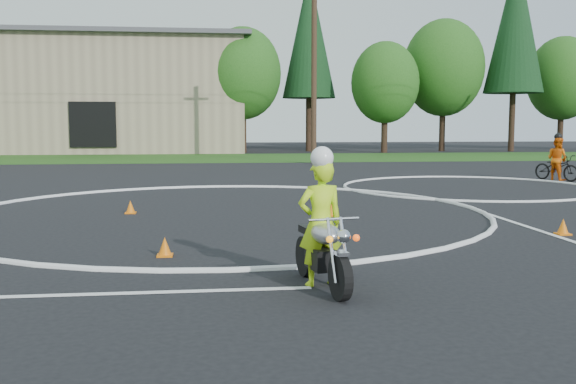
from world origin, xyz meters
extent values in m
plane|color=black|center=(0.00, 0.00, 0.00)|extent=(120.00, 120.00, 0.00)
cube|color=#1E4714|center=(0.00, 27.00, 0.01)|extent=(120.00, 10.00, 0.02)
torus|color=silver|center=(0.00, 3.00, 0.01)|extent=(12.12, 12.12, 0.12)
torus|color=silver|center=(8.00, 8.00, 0.01)|extent=(8.10, 8.10, 0.10)
cylinder|color=black|center=(1.25, -4.59, 0.27)|extent=(0.20, 0.55, 0.54)
cylinder|color=black|center=(1.03, -3.35, 0.27)|extent=(0.20, 0.55, 0.54)
cube|color=black|center=(1.13, -3.93, 0.36)|extent=(0.34, 0.53, 0.27)
ellipsoid|color=#B0B1B5|center=(1.16, -4.10, 0.70)|extent=(0.42, 0.63, 0.25)
cube|color=black|center=(1.08, -3.66, 0.67)|extent=(0.33, 0.58, 0.09)
cylinder|color=silver|center=(1.16, -4.54, 0.59)|extent=(0.10, 0.33, 0.73)
cylinder|color=silver|center=(1.32, -4.51, 0.59)|extent=(0.10, 0.33, 0.73)
cube|color=white|center=(1.26, -4.61, 0.56)|extent=(0.16, 0.22, 0.05)
cylinder|color=white|center=(1.21, -4.37, 0.92)|extent=(0.63, 0.15, 0.03)
sphere|color=silver|center=(1.27, -4.68, 0.77)|extent=(0.16, 0.16, 0.16)
sphere|color=orange|center=(1.11, -4.69, 0.74)|extent=(0.08, 0.08, 0.08)
sphere|color=#ED460B|center=(1.43, -4.64, 0.74)|extent=(0.08, 0.08, 0.08)
cylinder|color=white|center=(1.21, -3.55, 0.27)|extent=(0.20, 0.72, 0.07)
imported|color=#BBEC18|center=(1.14, -3.87, 0.80)|extent=(0.64, 0.48, 1.60)
sphere|color=white|center=(1.15, -3.91, 1.62)|extent=(0.29, 0.29, 0.29)
imported|color=black|center=(12.16, 10.08, 0.47)|extent=(1.32, 1.88, 0.94)
imported|color=orange|center=(12.16, 10.08, 0.78)|extent=(0.86, 0.94, 1.56)
sphere|color=black|center=(12.16, 10.08, 1.58)|extent=(0.27, 0.27, 0.27)
cone|color=orange|center=(-0.95, -1.81, 0.15)|extent=(0.22, 0.22, 0.30)
cube|color=orange|center=(-0.95, -1.81, 0.01)|extent=(0.24, 0.24, 0.03)
cone|color=orange|center=(6.22, -0.71, 0.15)|extent=(0.22, 0.22, 0.30)
cube|color=orange|center=(6.22, -0.71, 0.01)|extent=(0.24, 0.24, 0.03)
cone|color=orange|center=(-2.08, 3.13, 0.15)|extent=(0.22, 0.22, 0.30)
cube|color=orange|center=(-2.08, 3.13, 0.01)|extent=(0.24, 0.24, 0.03)
cone|color=orange|center=(2.41, 2.16, 0.15)|extent=(0.22, 0.22, 0.30)
cube|color=orange|center=(2.41, 2.16, 0.01)|extent=(0.24, 0.24, 0.03)
cube|color=black|center=(-8.00, 31.90, 2.00)|extent=(3.00, 0.16, 3.00)
cylinder|color=#382619|center=(2.00, 34.00, 1.62)|extent=(0.44, 0.44, 3.24)
ellipsoid|color=#1E5116|center=(2.00, 34.00, 5.58)|extent=(5.40, 5.40, 6.48)
cylinder|color=#382619|center=(7.00, 36.00, 1.98)|extent=(0.44, 0.44, 3.96)
cone|color=black|center=(7.00, 36.00, 8.63)|extent=(3.96, 3.96, 9.35)
cylinder|color=#382619|center=(12.00, 33.00, 1.44)|extent=(0.44, 0.44, 2.88)
ellipsoid|color=#1E5116|center=(12.00, 33.00, 4.96)|extent=(4.80, 4.80, 5.76)
cylinder|color=#382619|center=(17.00, 35.00, 1.80)|extent=(0.44, 0.44, 3.60)
ellipsoid|color=#1E5116|center=(17.00, 35.00, 6.20)|extent=(6.00, 6.00, 7.20)
cylinder|color=#382619|center=(22.00, 34.00, 2.16)|extent=(0.44, 0.44, 4.32)
cone|color=black|center=(22.00, 34.00, 9.42)|extent=(4.32, 4.32, 10.20)
cylinder|color=#382619|center=(27.00, 36.00, 1.62)|extent=(0.44, 0.44, 3.24)
ellipsoid|color=#1E5116|center=(27.00, 36.00, 5.58)|extent=(5.40, 5.40, 6.48)
cylinder|color=#382619|center=(-2.00, 35.00, 1.44)|extent=(0.44, 0.44, 2.88)
ellipsoid|color=#1E5116|center=(-2.00, 35.00, 4.96)|extent=(4.80, 4.80, 5.76)
cylinder|color=#473321|center=(5.00, 21.00, 5.00)|extent=(0.28, 0.28, 10.00)
camera|label=1|loc=(-0.20, -11.72, 2.04)|focal=40.00mm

